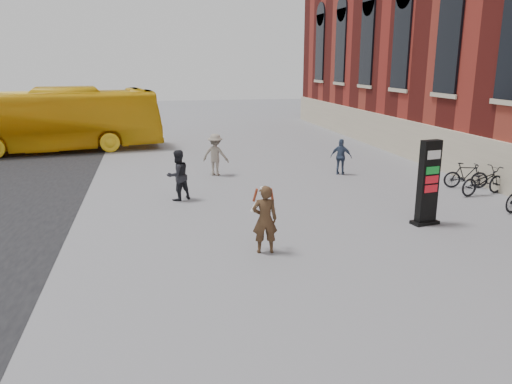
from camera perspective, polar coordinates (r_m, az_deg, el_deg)
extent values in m
plane|color=#9E9EA3|center=(12.33, 1.35, -6.86)|extent=(100.00, 100.00, 0.00)
cube|color=beige|center=(21.30, 22.91, 3.72)|extent=(0.18, 44.00, 1.80)
cube|color=black|center=(14.86, 19.08, 0.99)|extent=(0.62, 0.34, 2.43)
cube|color=black|center=(15.16, 18.71, -3.29)|extent=(0.83, 0.52, 0.10)
cube|color=white|center=(14.70, 19.34, 4.12)|extent=(0.48, 0.34, 0.24)
cube|color=#0F7024|center=(14.78, 19.20, 2.46)|extent=(0.48, 0.34, 0.21)
cube|color=#AC111C|center=(14.83, 19.12, 1.47)|extent=(0.48, 0.34, 0.21)
cube|color=#AC111C|center=(14.89, 19.03, 0.48)|extent=(0.48, 0.34, 0.21)
imported|color=#422D18|center=(12.02, 1.01, -3.15)|extent=(0.65, 0.46, 1.69)
cylinder|color=white|center=(11.81, 1.03, 0.40)|extent=(0.24, 0.24, 0.06)
cone|color=white|center=(12.20, 1.81, -1.41)|extent=(0.24, 0.24, 0.41)
cylinder|color=#98371D|center=(12.13, 1.82, -0.28)|extent=(0.14, 0.13, 0.35)
cone|color=white|center=(12.15, -0.08, -1.47)|extent=(0.24, 0.25, 0.41)
cylinder|color=#98371D|center=(12.08, -0.08, -0.34)|extent=(0.13, 0.14, 0.35)
imported|color=yellow|center=(27.87, -23.10, 7.56)|extent=(11.99, 4.34, 3.26)
imported|color=black|center=(16.85, -8.92, 1.90)|extent=(1.04, 0.98, 1.70)
imported|color=gray|center=(20.42, -4.65, 4.27)|extent=(1.27, 1.08, 1.71)
imported|color=#3D4D6A|center=(20.82, 9.70, 3.99)|extent=(0.93, 0.74, 1.48)
imported|color=black|center=(19.10, 24.52, 1.17)|extent=(2.00, 1.03, 1.00)
imported|color=black|center=(19.88, 22.87, 1.75)|extent=(1.64, 0.90, 0.95)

